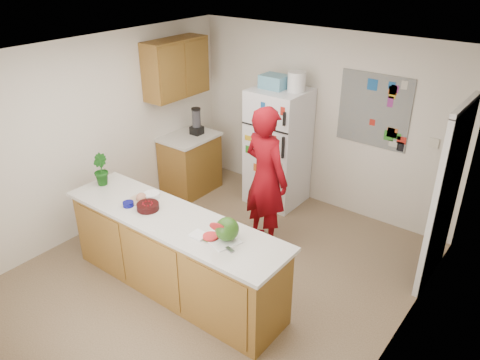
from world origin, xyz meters
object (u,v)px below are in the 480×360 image
Objects in this scene: person at (266,178)px; cherry_bowl at (148,206)px; refrigerator at (278,147)px; watermelon at (227,229)px.

cherry_bowl is (-0.56, -1.40, 0.05)m from person.
cherry_bowl is at bearing 80.66° from person.
person is at bearing -64.31° from refrigerator.
refrigerator is at bearing 88.26° from cherry_bowl.
refrigerator is at bearing -51.89° from person.
person is 7.63× the size of cherry_bowl.
refrigerator is 7.13× the size of cherry_bowl.
person is 7.90× the size of watermelon.
cherry_bowl is at bearing -176.89° from watermelon.
refrigerator is 7.38× the size of watermelon.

